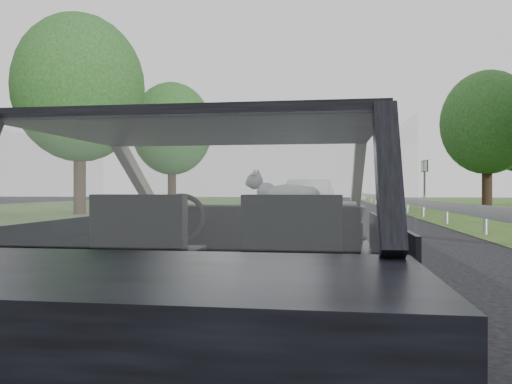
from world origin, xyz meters
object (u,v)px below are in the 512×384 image
(cat, at_px, (289,194))
(highway_sign, at_px, (424,185))
(other_car, at_px, (307,197))
(subject_car, at_px, (229,256))

(cat, distance_m, highway_sign, 26.03)
(other_car, distance_m, highway_sign, 9.76)
(subject_car, relative_size, highway_sign, 1.45)
(cat, bearing_deg, highway_sign, 91.94)
(subject_car, xyz_separation_m, cat, (0.31, 0.67, 0.36))
(subject_car, relative_size, cat, 6.80)
(cat, xyz_separation_m, highway_sign, (5.67, 25.41, 0.29))
(cat, height_order, other_car, other_car)
(other_car, xyz_separation_m, highway_sign, (6.26, 7.46, 0.60))
(subject_car, distance_m, highway_sign, 26.76)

